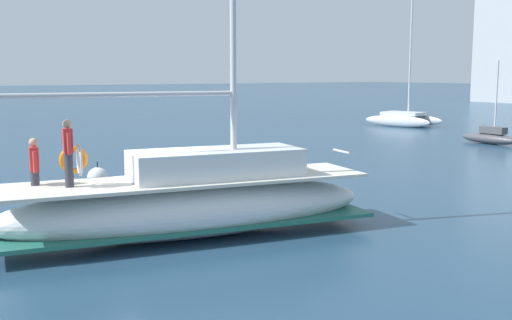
% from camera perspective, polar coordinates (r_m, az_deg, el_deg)
% --- Properties ---
extents(ground_plane, '(400.00, 400.00, 0.00)m').
position_cam_1_polar(ground_plane, '(16.83, -9.59, -6.16)').
color(ground_plane, navy).
extents(main_sailboat, '(4.02, 9.87, 12.17)m').
position_cam_1_polar(main_sailboat, '(15.61, -5.93, -3.81)').
color(main_sailboat, silver).
rests_on(main_sailboat, ground).
extents(moored_sloop_near, '(3.83, 0.98, 4.83)m').
position_cam_1_polar(moored_sloop_near, '(38.40, 20.89, 2.03)').
color(moored_sloop_near, '#4C4C51').
rests_on(moored_sloop_near, ground).
extents(moored_sloop_far, '(5.98, 4.04, 9.93)m').
position_cam_1_polar(moored_sloop_far, '(49.45, 13.51, 3.85)').
color(moored_sloop_far, silver).
rests_on(moored_sloop_far, ground).
extents(mooring_buoy, '(0.78, 0.78, 0.99)m').
position_cam_1_polar(mooring_buoy, '(23.69, -14.45, -1.59)').
color(mooring_buoy, silver).
rests_on(mooring_buoy, ground).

